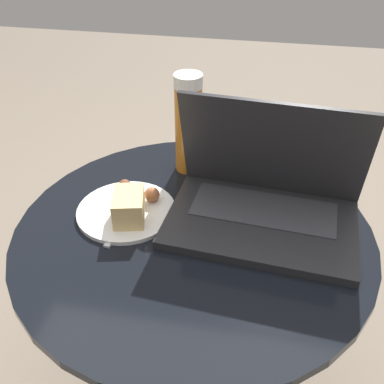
{
  "coord_description": "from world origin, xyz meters",
  "views": [
    {
      "loc": [
        0.13,
        -0.67,
        1.12
      ],
      "look_at": [
        -0.01,
        0.03,
        0.61
      ],
      "focal_mm": 42.0,
      "sensor_mm": 36.0,
      "label": 1
    }
  ],
  "objects": [
    {
      "name": "beer_glass",
      "position": [
        -0.05,
        0.22,
        0.66
      ],
      "size": [
        0.06,
        0.06,
        0.23
      ],
      "color": "#C6701E",
      "rests_on": "table"
    },
    {
      "name": "table",
      "position": [
        0.0,
        0.0,
        0.42
      ],
      "size": [
        0.71,
        0.71,
        0.54
      ],
      "color": "black",
      "rests_on": "ground_plane"
    },
    {
      "name": "snack_plate",
      "position": [
        -0.14,
        0.02,
        0.56
      ],
      "size": [
        0.21,
        0.21,
        0.07
      ],
      "color": "silver",
      "rests_on": "table"
    },
    {
      "name": "ground_plane",
      "position": [
        0.0,
        0.0,
        0.0
      ],
      "size": [
        6.0,
        6.0,
        0.0
      ],
      "primitive_type": "plane",
      "color": "#726656"
    },
    {
      "name": "laptop",
      "position": [
        0.13,
        0.06,
        0.59
      ],
      "size": [
        0.39,
        0.27,
        0.25
      ],
      "color": "#232326",
      "rests_on": "table"
    },
    {
      "name": "fork",
      "position": [
        -0.14,
        0.01,
        0.54
      ],
      "size": [
        0.03,
        0.16,
        0.0
      ],
      "color": "#B2B2B7",
      "rests_on": "table"
    }
  ]
}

